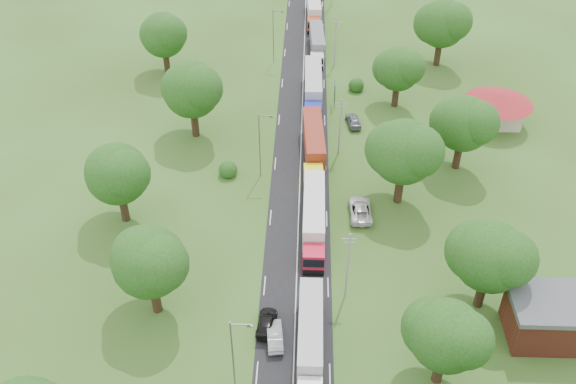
{
  "coord_description": "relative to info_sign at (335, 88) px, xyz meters",
  "views": [
    {
      "loc": [
        0.82,
        -56.75,
        52.95
      ],
      "look_at": [
        -1.41,
        7.57,
        3.0
      ],
      "focal_mm": 40.0,
      "sensor_mm": 36.0,
      "label": 1
    }
  ],
  "objects": [
    {
      "name": "tree_5",
      "position": [
        16.79,
        -16.84,
        4.22
      ],
      "size": [
        8.8,
        8.8,
        11.07
      ],
      "color": "#382616",
      "rests_on": "ground"
    },
    {
      "name": "truck_2",
      "position": [
        -3.37,
        -15.45,
        -0.72
      ],
      "size": [
        3.38,
        15.59,
        4.31
      ],
      "color": "#F6F61D",
      "rests_on": "ground"
    },
    {
      "name": "truck_4",
      "position": [
        -2.82,
        18.86,
        -0.96
      ],
      "size": [
        2.95,
        13.9,
        3.84
      ],
      "color": "silver",
      "rests_on": "ground"
    },
    {
      "name": "truck_5",
      "position": [
        -3.48,
        34.68,
        -0.83
      ],
      "size": [
        3.09,
        14.8,
        4.09
      ],
      "color": "#BE381D",
      "rests_on": "ground"
    },
    {
      "name": "tree_10",
      "position": [
        -20.21,
        -44.84,
        4.22
      ],
      "size": [
        8.8,
        8.8,
        11.07
      ],
      "color": "#382616",
      "rests_on": "ground"
    },
    {
      "name": "ground",
      "position": [
        -5.2,
        -35.0,
        -3.0
      ],
      "size": [
        260.0,
        260.0,
        0.0
      ],
      "primitive_type": "plane",
      "color": "#304818",
      "rests_on": "ground"
    },
    {
      "name": "tree_12",
      "position": [
        -21.21,
        -9.83,
        4.85
      ],
      "size": [
        9.6,
        9.6,
        12.05
      ],
      "color": "#382616",
      "rests_on": "ground"
    },
    {
      "name": "car_verge_near",
      "position": [
        2.68,
        -28.02,
        -2.16
      ],
      "size": [
        2.98,
        6.12,
        1.68
      ],
      "primitive_type": "imported",
      "rotation": [
        0.0,
        0.0,
        3.17
      ],
      "color": "silver",
      "rests_on": "ground"
    },
    {
      "name": "truck_1",
      "position": [
        -3.29,
        -31.5,
        -0.77
      ],
      "size": [
        2.66,
        15.18,
        4.21
      ],
      "color": "red",
      "rests_on": "ground"
    },
    {
      "name": "tree_6",
      "position": [
        9.79,
        0.14,
        3.59
      ],
      "size": [
        8.0,
        8.0,
        10.1
      ],
      "color": "#382616",
      "rests_on": "ground"
    },
    {
      "name": "pole_2",
      "position": [
        0.3,
        -14.0,
        1.68
      ],
      "size": [
        1.6,
        0.24,
        9.0
      ],
      "color": "gray",
      "rests_on": "ground"
    },
    {
      "name": "lamp_2",
      "position": [
        -10.55,
        15.0,
        2.55
      ],
      "size": [
        2.03,
        0.22,
        10.0
      ],
      "color": "slate",
      "rests_on": "ground"
    },
    {
      "name": "car_lane_rear",
      "position": [
        -8.2,
        -47.0,
        -2.33
      ],
      "size": [
        2.32,
        4.78,
        1.34
      ],
      "primitive_type": "imported",
      "rotation": [
        0.0,
        0.0,
        3.04
      ],
      "color": "black",
      "rests_on": "ground"
    },
    {
      "name": "road",
      "position": [
        -5.2,
        -15.0,
        -3.0
      ],
      "size": [
        8.0,
        200.0,
        0.04
      ],
      "primitive_type": "cube",
      "color": "black",
      "rests_on": "ground"
    },
    {
      "name": "house_cream",
      "position": [
        24.8,
        -5.0,
        0.64
      ],
      "size": [
        10.08,
        10.08,
        5.8
      ],
      "color": "beige",
      "rests_on": "ground"
    },
    {
      "name": "car_verge_far",
      "position": [
        2.8,
        -6.16,
        -2.21
      ],
      "size": [
        2.58,
        4.86,
        1.58
      ],
      "primitive_type": "imported",
      "rotation": [
        0.0,
        0.0,
        3.3
      ],
      "color": "slate",
      "rests_on": "ground"
    },
    {
      "name": "tree_4",
      "position": [
        7.79,
        -24.83,
        4.85
      ],
      "size": [
        9.6,
        9.6,
        12.05
      ],
      "color": "#382616",
      "rests_on": "ground"
    },
    {
      "name": "truck_0",
      "position": [
        -3.59,
        -50.13,
        -0.92
      ],
      "size": [
        2.49,
        14.15,
        3.92
      ],
      "color": "silver",
      "rests_on": "ground"
    },
    {
      "name": "tree_7",
      "position": [
        18.79,
        15.17,
        4.85
      ],
      "size": [
        9.6,
        9.6,
        12.05
      ],
      "color": "#382616",
      "rests_on": "ground"
    },
    {
      "name": "tree_3",
      "position": [
        14.79,
        -42.84,
        4.22
      ],
      "size": [
        8.8,
        8.8,
        11.07
      ],
      "color": "#382616",
      "rests_on": "ground"
    },
    {
      "name": "house_brick",
      "position": [
        20.8,
        -47.0,
        -0.35
      ],
      "size": [
        8.6,
        6.6,
        5.2
      ],
      "color": "maroon",
      "rests_on": "ground"
    },
    {
      "name": "tree_13",
      "position": [
        -29.21,
        10.16,
        4.22
      ],
      "size": [
        8.8,
        8.8,
        11.07
      ],
      "color": "#382616",
      "rests_on": "ground"
    },
    {
      "name": "pole_1",
      "position": [
        0.3,
        -42.0,
        1.68
      ],
      "size": [
        1.6,
        0.24,
        9.0
      ],
      "color": "gray",
      "rests_on": "ground"
    },
    {
      "name": "tree_2",
      "position": [
        8.79,
        -52.86,
        3.59
      ],
      "size": [
        8.0,
        8.0,
        10.1
      ],
      "color": "#382616",
      "rests_on": "ground"
    },
    {
      "name": "car_lane_mid",
      "position": [
        -7.24,
        -48.73,
        -2.27
      ],
      "size": [
        2.05,
        4.62,
        1.47
      ],
      "primitive_type": "imported",
      "rotation": [
        0.0,
        0.0,
        3.25
      ],
      "color": "#9EA0A6",
      "rests_on": "ground"
    },
    {
      "name": "info_sign",
      "position": [
        0.0,
        0.0,
        0.0
      ],
      "size": [
        0.12,
        3.1,
        4.1
      ],
      "color": "slate",
      "rests_on": "ground"
    },
    {
      "name": "tree_11",
      "position": [
        -27.21,
        -29.84,
        4.22
      ],
      "size": [
        8.8,
        8.8,
        11.07
      ],
      "color": "#382616",
      "rests_on": "ground"
    },
    {
      "name": "pole_3",
      "position": [
        0.3,
        14.0,
        1.68
      ],
      "size": [
        1.6,
        0.24,
        9.0
      ],
      "color": "gray",
      "rests_on": "ground"
    },
    {
      "name": "lamp_1",
      "position": [
        -10.55,
        -20.0,
        2.55
      ],
      "size": [
        2.03,
        0.22,
        10.0
      ],
      "color": "slate",
      "rests_on": "ground"
    },
    {
      "name": "lamp_0",
      "position": [
        -10.55,
        -55.0,
        2.55
      ],
      "size": [
        2.03,
        0.22,
        10.0
      ],
      "color": "slate",
      "rests_on": "ground"
    },
    {
      "name": "truck_3",
      "position": [
        -3.5,
        1.46,
        -0.68
      ],
      "size": [
        2.84,
        15.77,
        4.37
      ],
      "color": "#1C2CAA",
      "rests_on": "ground"
    }
  ]
}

